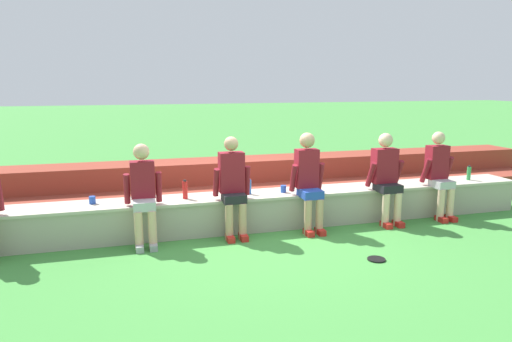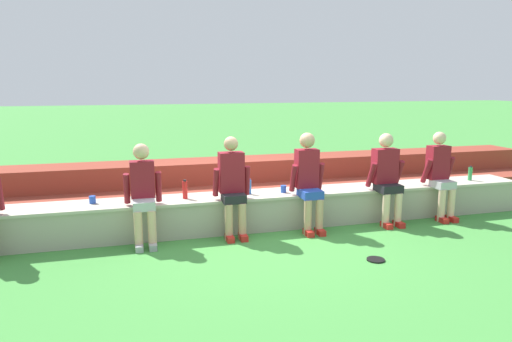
{
  "view_description": "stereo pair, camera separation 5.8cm",
  "coord_description": "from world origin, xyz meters",
  "px_view_note": "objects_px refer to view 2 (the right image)",
  "views": [
    {
      "loc": [
        -1.92,
        -6.21,
        2.16
      ],
      "look_at": [
        -0.07,
        0.29,
        0.86
      ],
      "focal_mm": 32.69,
      "sensor_mm": 36.0,
      "label": 1
    },
    {
      "loc": [
        -1.86,
        -6.23,
        2.16
      ],
      "look_at": [
        -0.07,
        0.29,
        0.86
      ],
      "focal_mm": 32.69,
      "sensor_mm": 36.0,
      "label": 2
    }
  ],
  "objects_px": {
    "water_bottle_near_left": "(185,190)",
    "frisbee": "(376,260)",
    "water_bottle_near_right": "(249,187)",
    "plastic_cup_middle": "(283,189)",
    "person_center": "(232,184)",
    "person_rightmost_edge": "(440,173)",
    "person_left_of_center": "(143,191)",
    "person_right_of_center": "(309,179)",
    "water_bottle_mid_right": "(470,174)",
    "plastic_cup_left_end": "(92,200)",
    "person_far_right": "(387,176)"
  },
  "relations": [
    {
      "from": "water_bottle_mid_right",
      "to": "frisbee",
      "type": "distance_m",
      "value": 3.22
    },
    {
      "from": "person_left_of_center",
      "to": "water_bottle_mid_right",
      "type": "xyz_separation_m",
      "value": [
        5.4,
        0.27,
        -0.09
      ]
    },
    {
      "from": "person_far_right",
      "to": "water_bottle_near_right",
      "type": "relative_size",
      "value": 6.01
    },
    {
      "from": "water_bottle_near_right",
      "to": "frisbee",
      "type": "relative_size",
      "value": 1.05
    },
    {
      "from": "person_rightmost_edge",
      "to": "water_bottle_near_left",
      "type": "relative_size",
      "value": 5.05
    },
    {
      "from": "person_center",
      "to": "water_bottle_mid_right",
      "type": "bearing_deg",
      "value": 3.62
    },
    {
      "from": "person_far_right",
      "to": "water_bottle_near_left",
      "type": "bearing_deg",
      "value": 174.1
    },
    {
      "from": "person_rightmost_edge",
      "to": "frisbee",
      "type": "bearing_deg",
      "value": -143.8
    },
    {
      "from": "person_center",
      "to": "person_right_of_center",
      "type": "bearing_deg",
      "value": -1.35
    },
    {
      "from": "frisbee",
      "to": "person_center",
      "type": "bearing_deg",
      "value": 136.98
    },
    {
      "from": "water_bottle_mid_right",
      "to": "plastic_cup_left_end",
      "type": "relative_size",
      "value": 2.36
    },
    {
      "from": "person_rightmost_edge",
      "to": "frisbee",
      "type": "distance_m",
      "value": 2.46
    },
    {
      "from": "person_center",
      "to": "frisbee",
      "type": "relative_size",
      "value": 6.4
    },
    {
      "from": "person_center",
      "to": "plastic_cup_middle",
      "type": "xyz_separation_m",
      "value": [
        0.84,
        0.26,
        -0.18
      ]
    },
    {
      "from": "person_far_right",
      "to": "plastic_cup_left_end",
      "type": "height_order",
      "value": "person_far_right"
    },
    {
      "from": "person_center",
      "to": "plastic_cup_left_end",
      "type": "distance_m",
      "value": 1.93
    },
    {
      "from": "person_center",
      "to": "frisbee",
      "type": "bearing_deg",
      "value": -43.02
    },
    {
      "from": "person_left_of_center",
      "to": "water_bottle_near_right",
      "type": "bearing_deg",
      "value": 11.29
    },
    {
      "from": "person_right_of_center",
      "to": "water_bottle_near_right",
      "type": "relative_size",
      "value": 6.2
    },
    {
      "from": "water_bottle_near_right",
      "to": "plastic_cup_middle",
      "type": "relative_size",
      "value": 2.15
    },
    {
      "from": "water_bottle_near_left",
      "to": "frisbee",
      "type": "height_order",
      "value": "water_bottle_near_left"
    },
    {
      "from": "person_left_of_center",
      "to": "person_far_right",
      "type": "relative_size",
      "value": 0.97
    },
    {
      "from": "water_bottle_near_left",
      "to": "plastic_cup_middle",
      "type": "height_order",
      "value": "water_bottle_near_left"
    },
    {
      "from": "person_far_right",
      "to": "person_center",
      "type": "bearing_deg",
      "value": 179.23
    },
    {
      "from": "person_rightmost_edge",
      "to": "water_bottle_near_left",
      "type": "height_order",
      "value": "person_rightmost_edge"
    },
    {
      "from": "water_bottle_mid_right",
      "to": "water_bottle_near_left",
      "type": "distance_m",
      "value": 4.81
    },
    {
      "from": "person_center",
      "to": "frisbee",
      "type": "distance_m",
      "value": 2.17
    },
    {
      "from": "person_far_right",
      "to": "person_rightmost_edge",
      "type": "height_order",
      "value": "person_far_right"
    },
    {
      "from": "plastic_cup_middle",
      "to": "plastic_cup_left_end",
      "type": "relative_size",
      "value": 1.04
    },
    {
      "from": "person_left_of_center",
      "to": "person_rightmost_edge",
      "type": "height_order",
      "value": "person_rightmost_edge"
    },
    {
      "from": "person_left_of_center",
      "to": "water_bottle_near_left",
      "type": "distance_m",
      "value": 0.66
    },
    {
      "from": "person_center",
      "to": "person_far_right",
      "type": "relative_size",
      "value": 1.02
    },
    {
      "from": "person_right_of_center",
      "to": "frisbee",
      "type": "relative_size",
      "value": 6.5
    },
    {
      "from": "person_center",
      "to": "plastic_cup_middle",
      "type": "distance_m",
      "value": 0.9
    },
    {
      "from": "person_far_right",
      "to": "water_bottle_near_left",
      "type": "xyz_separation_m",
      "value": [
        -3.04,
        0.31,
        -0.1
      ]
    },
    {
      "from": "water_bottle_mid_right",
      "to": "water_bottle_near_right",
      "type": "xyz_separation_m",
      "value": [
        -3.86,
        0.04,
        -0.01
      ]
    },
    {
      "from": "plastic_cup_left_end",
      "to": "frisbee",
      "type": "xyz_separation_m",
      "value": [
        3.38,
        -1.74,
        -0.56
      ]
    },
    {
      "from": "water_bottle_near_right",
      "to": "frisbee",
      "type": "height_order",
      "value": "water_bottle_near_right"
    },
    {
      "from": "water_bottle_near_left",
      "to": "plastic_cup_middle",
      "type": "bearing_deg",
      "value": -0.87
    },
    {
      "from": "person_right_of_center",
      "to": "plastic_cup_left_end",
      "type": "xyz_separation_m",
      "value": [
        -3.02,
        0.37,
        -0.2
      ]
    },
    {
      "from": "person_left_of_center",
      "to": "person_center",
      "type": "distance_m",
      "value": 1.22
    },
    {
      "from": "water_bottle_mid_right",
      "to": "water_bottle_near_right",
      "type": "bearing_deg",
      "value": 179.46
    },
    {
      "from": "person_left_of_center",
      "to": "person_rightmost_edge",
      "type": "bearing_deg",
      "value": 0.05
    },
    {
      "from": "person_center",
      "to": "water_bottle_mid_right",
      "type": "relative_size",
      "value": 5.77
    },
    {
      "from": "person_rightmost_edge",
      "to": "plastic_cup_middle",
      "type": "height_order",
      "value": "person_rightmost_edge"
    },
    {
      "from": "person_rightmost_edge",
      "to": "water_bottle_near_right",
      "type": "height_order",
      "value": "person_rightmost_edge"
    },
    {
      "from": "person_rightmost_edge",
      "to": "water_bottle_near_left",
      "type": "bearing_deg",
      "value": 175.97
    },
    {
      "from": "person_left_of_center",
      "to": "plastic_cup_left_end",
      "type": "height_order",
      "value": "person_left_of_center"
    },
    {
      "from": "person_center",
      "to": "person_far_right",
      "type": "bearing_deg",
      "value": -0.77
    },
    {
      "from": "person_left_of_center",
      "to": "water_bottle_near_left",
      "type": "height_order",
      "value": "person_left_of_center"
    }
  ]
}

